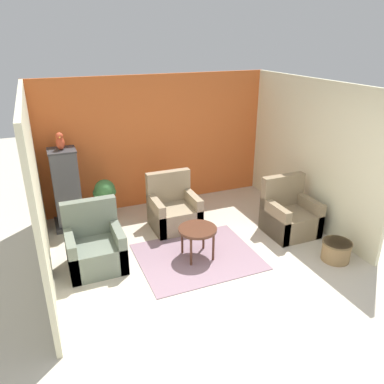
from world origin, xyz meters
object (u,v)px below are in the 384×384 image
(coffee_table, at_px, (198,232))
(armchair_right, at_px, (289,216))
(armchair_middle, at_px, (174,211))
(potted_plant, at_px, (105,194))
(parrot, at_px, (60,142))
(birdcage, at_px, (67,190))
(armchair_left, at_px, (95,248))
(wicker_basket, at_px, (336,250))

(coffee_table, distance_m, armchair_right, 1.73)
(armchair_middle, distance_m, potted_plant, 1.25)
(parrot, bearing_deg, armchair_right, -26.26)
(birdcage, xyz_separation_m, potted_plant, (0.62, -0.05, -0.15))
(coffee_table, height_order, armchair_left, armchair_left)
(armchair_right, bearing_deg, wicker_basket, -82.09)
(potted_plant, bearing_deg, wicker_basket, -41.93)
(birdcage, height_order, potted_plant, birdcage)
(coffee_table, distance_m, birdcage, 2.43)
(coffee_table, bearing_deg, wicker_basket, -24.58)
(armchair_left, relative_size, parrot, 3.23)
(coffee_table, bearing_deg, armchair_right, 4.29)
(coffee_table, bearing_deg, armchair_middle, 89.74)
(armchair_right, xyz_separation_m, birdcage, (-3.36, 1.65, 0.37))
(coffee_table, relative_size, armchair_right, 0.61)
(birdcage, bearing_deg, parrot, 90.00)
(birdcage, bearing_deg, armchair_middle, -24.11)
(potted_plant, bearing_deg, coffee_table, -59.54)
(armchair_left, xyz_separation_m, armchair_right, (3.15, -0.22, 0.00))
(armchair_middle, distance_m, parrot, 2.17)
(armchair_left, distance_m, wicker_basket, 3.50)
(armchair_right, relative_size, armchair_middle, 1.00)
(coffee_table, distance_m, armchair_middle, 1.06)
(armchair_right, bearing_deg, potted_plant, 149.64)
(potted_plant, bearing_deg, armchair_right, -30.36)
(armchair_left, bearing_deg, wicker_basket, -20.05)
(coffee_table, distance_m, potted_plant, 2.01)
(parrot, bearing_deg, armchair_left, -81.94)
(armchair_left, distance_m, parrot, 1.89)
(armchair_middle, xyz_separation_m, potted_plant, (-1.02, 0.69, 0.22))
(coffee_table, height_order, wicker_basket, coffee_table)
(potted_plant, bearing_deg, armchair_middle, -33.82)
(armchair_left, height_order, parrot, parrot)
(birdcage, bearing_deg, coffee_table, -47.45)
(parrot, relative_size, wicker_basket, 0.68)
(armchair_right, relative_size, parrot, 3.23)
(coffee_table, relative_size, armchair_left, 0.61)
(armchair_middle, bearing_deg, parrot, 155.82)
(coffee_table, height_order, potted_plant, potted_plant)
(armchair_right, xyz_separation_m, parrot, (-3.36, 1.66, 1.21))
(coffee_table, bearing_deg, potted_plant, 120.46)
(coffee_table, relative_size, parrot, 1.96)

